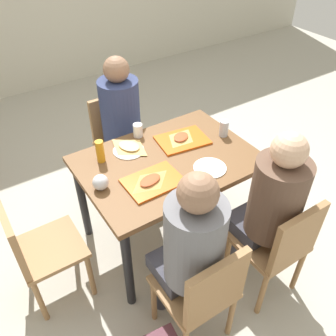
# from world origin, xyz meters

# --- Properties ---
(ground_plane) EXTENTS (10.00, 10.00, 0.02)m
(ground_plane) POSITION_xyz_m (0.00, 0.00, -0.01)
(ground_plane) COLOR #B2AD9E
(main_table) EXTENTS (1.19, 0.85, 0.77)m
(main_table) POSITION_xyz_m (0.00, 0.00, 0.67)
(main_table) COLOR brown
(main_table) RESTS_ON ground_plane
(chair_near_left) EXTENTS (0.40, 0.40, 0.85)m
(chair_near_left) POSITION_xyz_m (-0.30, -0.81, 0.50)
(chair_near_left) COLOR #9E7247
(chair_near_left) RESTS_ON ground_plane
(chair_near_right) EXTENTS (0.40, 0.40, 0.85)m
(chair_near_right) POSITION_xyz_m (0.30, -0.81, 0.50)
(chair_near_right) COLOR #9E7247
(chair_near_right) RESTS_ON ground_plane
(chair_far_side) EXTENTS (0.40, 0.40, 0.85)m
(chair_far_side) POSITION_xyz_m (0.00, 0.81, 0.50)
(chair_far_side) COLOR #9E7247
(chair_far_side) RESTS_ON ground_plane
(chair_left_end) EXTENTS (0.40, 0.40, 0.85)m
(chair_left_end) POSITION_xyz_m (-0.98, 0.00, 0.50)
(chair_left_end) COLOR #9E7247
(chair_left_end) RESTS_ON ground_plane
(person_in_red) EXTENTS (0.32, 0.42, 1.26)m
(person_in_red) POSITION_xyz_m (-0.30, -0.67, 0.74)
(person_in_red) COLOR #383842
(person_in_red) RESTS_ON ground_plane
(person_in_brown_jacket) EXTENTS (0.32, 0.42, 1.26)m
(person_in_brown_jacket) POSITION_xyz_m (0.30, -0.67, 0.74)
(person_in_brown_jacket) COLOR #383842
(person_in_brown_jacket) RESTS_ON ground_plane
(person_far_side) EXTENTS (0.32, 0.42, 1.26)m
(person_far_side) POSITION_xyz_m (-0.00, 0.67, 0.74)
(person_far_side) COLOR #383842
(person_far_side) RESTS_ON ground_plane
(tray_red_near) EXTENTS (0.36, 0.26, 0.02)m
(tray_red_near) POSITION_xyz_m (-0.21, -0.15, 0.78)
(tray_red_near) COLOR #D85914
(tray_red_near) RESTS_ON main_table
(tray_red_far) EXTENTS (0.39, 0.31, 0.02)m
(tray_red_far) POSITION_xyz_m (0.21, 0.13, 0.78)
(tray_red_far) COLOR #D85914
(tray_red_far) RESTS_ON main_table
(paper_plate_center) EXTENTS (0.22, 0.22, 0.01)m
(paper_plate_center) POSITION_xyz_m (-0.18, 0.23, 0.77)
(paper_plate_center) COLOR white
(paper_plate_center) RESTS_ON main_table
(paper_plate_near_edge) EXTENTS (0.22, 0.22, 0.01)m
(paper_plate_near_edge) POSITION_xyz_m (0.18, -0.23, 0.77)
(paper_plate_near_edge) COLOR white
(paper_plate_near_edge) RESTS_ON main_table
(pizza_slice_a) EXTENTS (0.24, 0.18, 0.02)m
(pizza_slice_a) POSITION_xyz_m (-0.23, -0.15, 0.79)
(pizza_slice_a) COLOR #C68C47
(pizza_slice_a) RESTS_ON tray_red_near
(pizza_slice_b) EXTENTS (0.24, 0.22, 0.02)m
(pizza_slice_b) POSITION_xyz_m (0.20, 0.14, 0.79)
(pizza_slice_b) COLOR tan
(pizza_slice_b) RESTS_ON tray_red_far
(pizza_slice_c) EXTENTS (0.24, 0.28, 0.02)m
(pizza_slice_c) POSITION_xyz_m (-0.16, 0.26, 0.79)
(pizza_slice_c) COLOR #DBAD60
(pizza_slice_c) RESTS_ON paper_plate_center
(plastic_cup_a) EXTENTS (0.07, 0.07, 0.10)m
(plastic_cup_a) POSITION_xyz_m (-0.03, 0.36, 0.82)
(plastic_cup_a) COLOR white
(plastic_cup_a) RESTS_ON main_table
(plastic_cup_b) EXTENTS (0.07, 0.07, 0.10)m
(plastic_cup_b) POSITION_xyz_m (0.03, -0.36, 0.82)
(plastic_cup_b) COLOR white
(plastic_cup_b) RESTS_ON main_table
(soda_can) EXTENTS (0.07, 0.07, 0.12)m
(soda_can) POSITION_xyz_m (0.51, 0.02, 0.83)
(soda_can) COLOR #B7BCC6
(soda_can) RESTS_ON main_table
(condiment_bottle) EXTENTS (0.06, 0.06, 0.16)m
(condiment_bottle) POSITION_xyz_m (-0.39, 0.23, 0.85)
(condiment_bottle) COLOR orange
(condiment_bottle) RESTS_ON main_table
(foil_bundle) EXTENTS (0.10, 0.10, 0.10)m
(foil_bundle) POSITION_xyz_m (-0.51, -0.02, 0.82)
(foil_bundle) COLOR silver
(foil_bundle) RESTS_ON main_table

